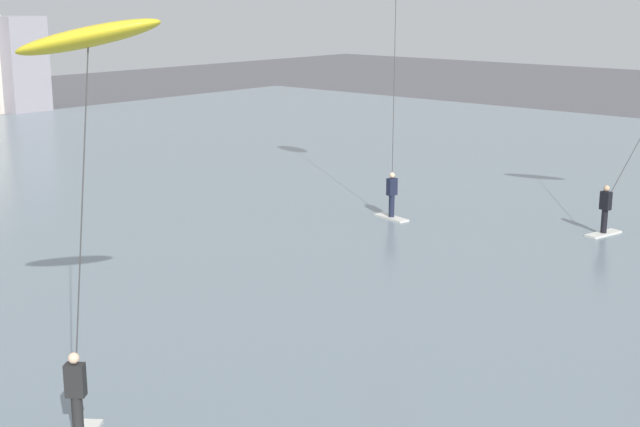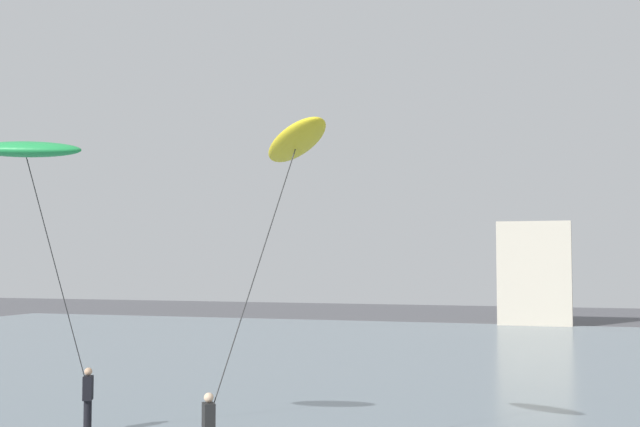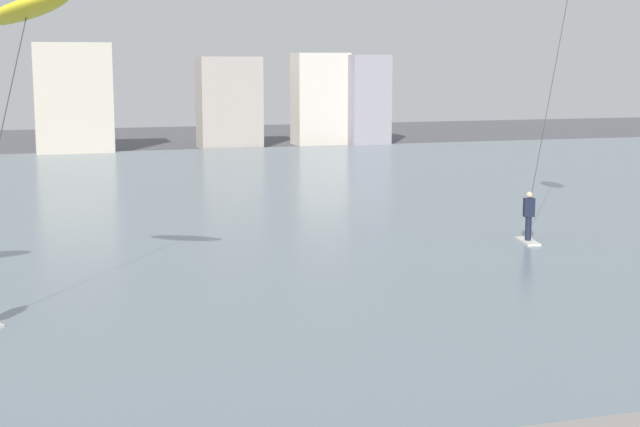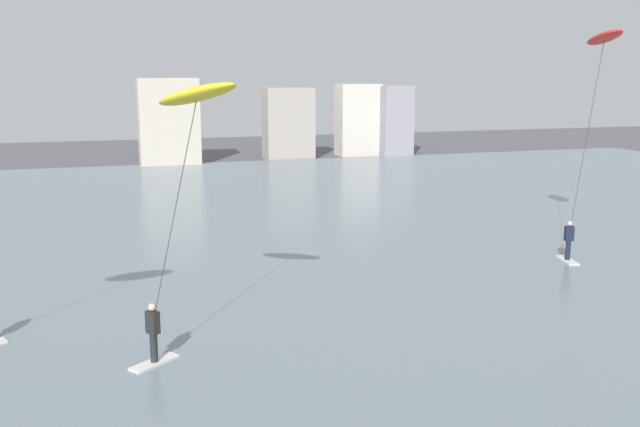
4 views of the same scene
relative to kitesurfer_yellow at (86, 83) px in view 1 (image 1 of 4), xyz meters
The scene contains 1 object.
kitesurfer_yellow is the anchor object (origin of this frame).
Camera 1 is at (-14.49, 1.43, 7.79)m, focal length 51.10 mm.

